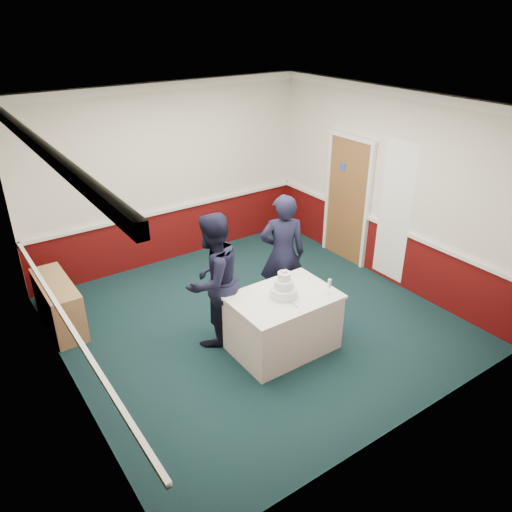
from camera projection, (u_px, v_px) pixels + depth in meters
ground at (255, 321)px, 7.10m from camera, size 5.00×5.00×0.00m
room_shell at (234, 177)px, 6.71m from camera, size 5.00×5.00×3.00m
sideboard at (59, 304)px, 6.85m from camera, size 0.41×1.20×0.70m
cake_table at (283, 322)px, 6.39m from camera, size 1.32×0.92×0.79m
wedding_cake at (284, 288)px, 6.16m from camera, size 0.35×0.35×0.36m
cake_knife at (292, 303)px, 6.05m from camera, size 0.02×0.22×0.00m
champagne_flute at (330, 284)px, 6.20m from camera, size 0.05×0.05×0.21m
person_man at (213, 280)px, 6.34m from camera, size 1.05×0.93×1.80m
person_woman at (282, 254)px, 7.03m from camera, size 0.77×0.68×1.78m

